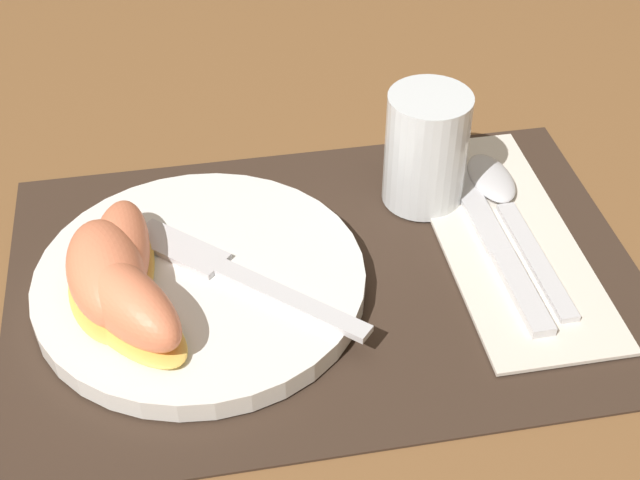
% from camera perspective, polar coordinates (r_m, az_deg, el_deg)
% --- Properties ---
extents(ground_plane, '(3.00, 3.00, 0.00)m').
position_cam_1_polar(ground_plane, '(0.65, 0.33, -2.46)').
color(ground_plane, brown).
extents(placemat, '(0.46, 0.31, 0.00)m').
position_cam_1_polar(placemat, '(0.65, 0.33, -2.33)').
color(placemat, '#38281E').
rests_on(placemat, ground_plane).
extents(plate, '(0.23, 0.23, 0.02)m').
position_cam_1_polar(plate, '(0.64, -7.66, -2.67)').
color(plate, white).
rests_on(plate, placemat).
extents(juice_glass, '(0.06, 0.06, 0.09)m').
position_cam_1_polar(juice_glass, '(0.70, 6.77, 5.42)').
color(juice_glass, silver).
rests_on(juice_glass, placemat).
extents(napkin, '(0.10, 0.26, 0.00)m').
position_cam_1_polar(napkin, '(0.69, 11.74, 0.18)').
color(napkin, silver).
rests_on(napkin, placemat).
extents(knife, '(0.02, 0.21, 0.01)m').
position_cam_1_polar(knife, '(0.68, 11.09, 0.00)').
color(knife, silver).
rests_on(knife, napkin).
extents(spoon, '(0.04, 0.19, 0.01)m').
position_cam_1_polar(spoon, '(0.72, 11.58, 2.64)').
color(spoon, silver).
rests_on(spoon, napkin).
extents(fork, '(0.16, 0.15, 0.00)m').
position_cam_1_polar(fork, '(0.63, -5.81, -2.01)').
color(fork, silver).
rests_on(fork, plate).
extents(citrus_wedge_0, '(0.05, 0.12, 0.04)m').
position_cam_1_polar(citrus_wedge_0, '(0.63, -12.64, -1.13)').
color(citrus_wedge_0, '#F7C656').
rests_on(citrus_wedge_0, plate).
extents(citrus_wedge_1, '(0.07, 0.11, 0.05)m').
position_cam_1_polar(citrus_wedge_1, '(0.61, -13.50, -2.22)').
color(citrus_wedge_1, '#F7C656').
rests_on(citrus_wedge_1, plate).
extents(citrus_wedge_2, '(0.10, 0.12, 0.04)m').
position_cam_1_polar(citrus_wedge_2, '(0.59, -12.41, -3.95)').
color(citrus_wedge_2, '#F7C656').
rests_on(citrus_wedge_2, plate).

